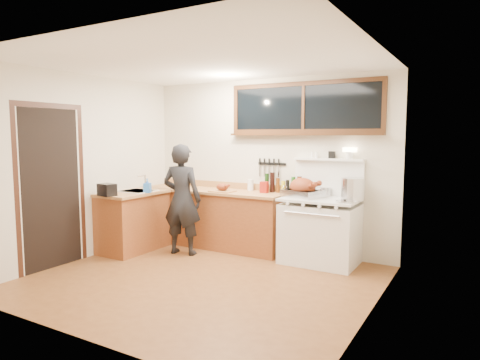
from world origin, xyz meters
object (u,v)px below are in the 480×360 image
Objects in this scene: cutting_board at (222,188)px; roast_turkey at (303,189)px; man at (182,199)px; vintage_stove at (320,229)px.

roast_turkey is at bearing 4.83° from cutting_board.
cutting_board is at bearing -175.17° from roast_turkey.
man is at bearing -131.28° from cutting_board.
man reaches higher than vintage_stove.
cutting_board is (-1.51, -0.12, 0.48)m from vintage_stove.
vintage_stove is 1.59m from cutting_board.
vintage_stove is at bearing 4.61° from cutting_board.
vintage_stove is 0.60m from roast_turkey.
cutting_board is 0.59× the size of roast_turkey.
roast_turkey reaches higher than cutting_board.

